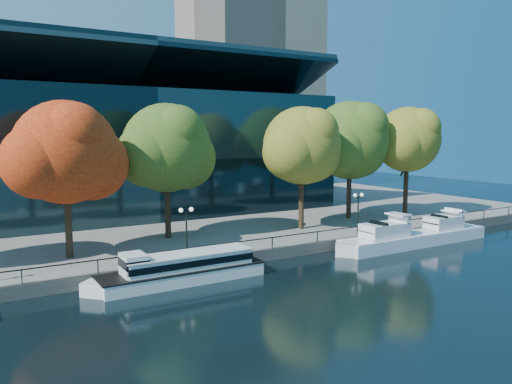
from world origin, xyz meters
TOP-DOWN VIEW (x-y plane):
  - ground at (0.00, 0.00)m, footprint 160.00×160.00m
  - promenade at (0.00, 36.38)m, footprint 90.00×67.08m
  - railing at (0.00, 3.25)m, footprint 88.20×0.08m
  - convention_building at (-4.00, 31.79)m, footprint 50.00×24.57m
  - office_tower at (28.00, 55.00)m, footprint 22.50×22.50m
  - tour_boat at (-9.65, 1.09)m, footprint 13.69×3.05m
  - cruiser_near at (11.08, 0.68)m, footprint 11.57×2.98m
  - cruiser_far at (19.33, 0.56)m, footprint 9.92×2.75m
  - tree_1 at (-15.66, 8.92)m, footprint 10.28×8.43m
  - tree_2 at (-6.02, 11.99)m, footprint 10.46×8.58m
  - tree_3 at (7.74, 9.21)m, footprint 10.11×8.29m
  - tree_4 at (16.50, 11.60)m, footprint 11.44×9.38m
  - tree_5 at (23.83, 9.59)m, footprint 9.83×8.06m
  - lamp_1 at (-7.54, 4.50)m, footprint 1.26×0.36m
  - lamp_2 at (11.15, 4.50)m, footprint 1.26×0.36m

SIDE VIEW (x-z plane):
  - ground at x=0.00m, z-range 0.00..0.00m
  - promenade at x=0.00m, z-range 0.00..1.00m
  - cruiser_far at x=19.33m, z-range -0.59..2.65m
  - cruiser_near at x=11.08m, z-range -0.63..2.72m
  - tour_boat at x=-9.65m, z-range -0.19..2.40m
  - railing at x=0.00m, z-range 1.44..2.43m
  - lamp_1 at x=-7.54m, z-range 1.97..6.00m
  - lamp_2 at x=11.15m, z-range 1.97..6.00m
  - convention_building at x=-4.00m, z-range -2.21..19.22m
  - tree_1 at x=-15.66m, z-range 3.02..15.64m
  - tree_2 at x=-6.02m, z-range 3.05..15.88m
  - tree_3 at x=7.74m, z-range 3.17..15.95m
  - tree_4 at x=16.50m, z-range 3.11..16.88m
  - tree_5 at x=23.83m, z-range 3.49..16.69m
  - office_tower at x=28.00m, z-range 0.07..65.97m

